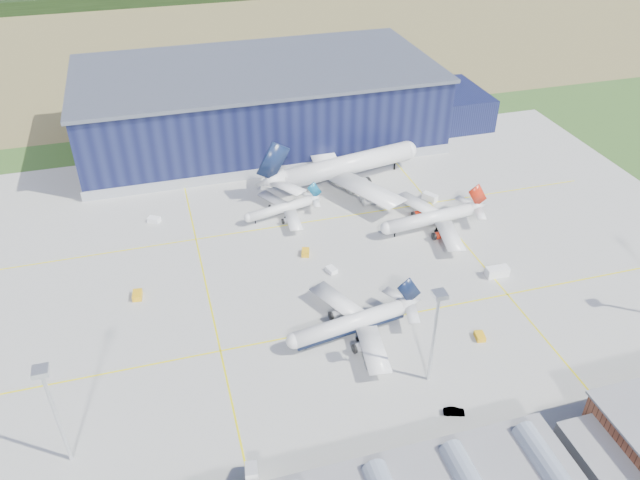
{
  "coord_description": "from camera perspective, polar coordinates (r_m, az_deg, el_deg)",
  "views": [
    {
      "loc": [
        -36.41,
        -110.48,
        96.21
      ],
      "look_at": [
        -1.24,
        11.59,
        9.7
      ],
      "focal_mm": 35.0,
      "sensor_mm": 36.0,
      "label": 1
    }
  ],
  "objects": [
    {
      "name": "gse_tug_a",
      "position": [
        156.95,
        -16.36,
        -4.87
      ],
      "size": [
        2.54,
        3.74,
        1.47
      ],
      "primitive_type": "cube",
      "rotation": [
        0.0,
        0.0,
        -0.12
      ],
      "color": "#EBA814",
      "rests_on": "ground"
    },
    {
      "name": "ground",
      "position": [
        150.96,
        1.68,
        -5.36
      ],
      "size": [
        600.0,
        600.0,
        0.0
      ],
      "primitive_type": "plane",
      "color": "#305A21",
      "rests_on": "ground"
    },
    {
      "name": "apron",
      "position": [
        158.41,
        0.59,
        -3.13
      ],
      "size": [
        220.0,
        160.0,
        0.08
      ],
      "color": "#A2A29D",
      "rests_on": "ground"
    },
    {
      "name": "gse_tug_c",
      "position": [
        164.92,
        -1.33,
        -1.15
      ],
      "size": [
        2.84,
        3.6,
        1.38
      ],
      "primitive_type": "cube",
      "rotation": [
        0.0,
        0.0,
        -0.31
      ],
      "color": "#EBA814",
      "rests_on": "ground"
    },
    {
      "name": "light_mast_west",
      "position": [
        116.44,
        -23.38,
        -13.36
      ],
      "size": [
        2.6,
        2.6,
        23.0
      ],
      "color": "silver",
      "rests_on": "ground"
    },
    {
      "name": "gse_van_b",
      "position": [
        191.48,
        10.01,
        3.89
      ],
      "size": [
        4.19,
        5.01,
        2.1
      ],
      "primitive_type": "cube",
      "rotation": [
        0.0,
        0.0,
        0.55
      ],
      "color": "white",
      "rests_on": "ground"
    },
    {
      "name": "car_b",
      "position": [
        127.99,
        12.17,
        -15.09
      ],
      "size": [
        4.35,
        2.64,
        1.35
      ],
      "primitive_type": "imported",
      "rotation": [
        0.0,
        0.0,
        1.26
      ],
      "color": "#99999E",
      "rests_on": "ground"
    },
    {
      "name": "airliner_navy",
      "position": [
        137.62,
        2.75,
        -7.01
      ],
      "size": [
        38.57,
        37.95,
        11.08
      ],
      "primitive_type": null,
      "rotation": [
        0.0,
        0.0,
        3.29
      ],
      "color": "silver",
      "rests_on": "ground"
    },
    {
      "name": "gse_cart_b",
      "position": [
        184.48,
        -14.94,
        1.8
      ],
      "size": [
        4.03,
        3.62,
        1.45
      ],
      "primitive_type": "cube",
      "rotation": [
        0.0,
        0.0,
        1.04
      ],
      "color": "white",
      "rests_on": "ground"
    },
    {
      "name": "hangar",
      "position": [
        225.47,
        -4.98,
        12.09
      ],
      "size": [
        145.0,
        62.0,
        26.1
      ],
      "color": "#101335",
      "rests_on": "ground"
    },
    {
      "name": "gse_tug_b",
      "position": [
        144.41,
        14.4,
        -8.54
      ],
      "size": [
        2.38,
        3.18,
        1.26
      ],
      "primitive_type": "cube",
      "rotation": [
        0.0,
        0.0,
        -0.16
      ],
      "color": "#EBA814",
      "rests_on": "ground"
    },
    {
      "name": "airliner_widebody",
      "position": [
        194.82,
        2.55,
        7.72
      ],
      "size": [
        66.77,
        65.8,
        18.6
      ],
      "primitive_type": null,
      "rotation": [
        0.0,
        0.0,
        0.2
      ],
      "color": "silver",
      "rests_on": "ground"
    },
    {
      "name": "gse_van_a",
      "position": [
        163.4,
        15.9,
        -2.8
      ],
      "size": [
        5.84,
        2.68,
        2.52
      ],
      "primitive_type": "cube",
      "rotation": [
        0.0,
        0.0,
        1.54
      ],
      "color": "white",
      "rests_on": "ground"
    },
    {
      "name": "gse_cart_a",
      "position": [
        158.81,
        1.06,
        -2.75
      ],
      "size": [
        2.78,
        3.42,
        1.28
      ],
      "primitive_type": "cube",
      "rotation": [
        0.0,
        0.0,
        0.31
      ],
      "color": "white",
      "rests_on": "ground"
    },
    {
      "name": "farmland",
      "position": [
        346.12,
        -9.86,
        17.64
      ],
      "size": [
        600.0,
        220.0,
        0.01
      ],
      "primitive_type": "cube",
      "color": "olive",
      "rests_on": "ground"
    },
    {
      "name": "light_mast_center",
      "position": [
        123.11,
        10.53,
        -7.47
      ],
      "size": [
        2.6,
        2.6,
        23.0
      ],
      "color": "silver",
      "rests_on": "ground"
    },
    {
      "name": "airliner_red",
      "position": [
        175.11,
        10.06,
        2.5
      ],
      "size": [
        37.06,
        36.39,
        11.11
      ],
      "primitive_type": null,
      "rotation": [
        0.0,
        0.0,
        3.24
      ],
      "color": "silver",
      "rests_on": "ground"
    },
    {
      "name": "airliner_regional",
      "position": [
        179.19,
        -3.67,
        3.26
      ],
      "size": [
        30.17,
        29.74,
        8.29
      ],
      "primitive_type": null,
      "rotation": [
        0.0,
        0.0,
        3.36
      ],
      "color": "silver",
      "rests_on": "ground"
    }
  ]
}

